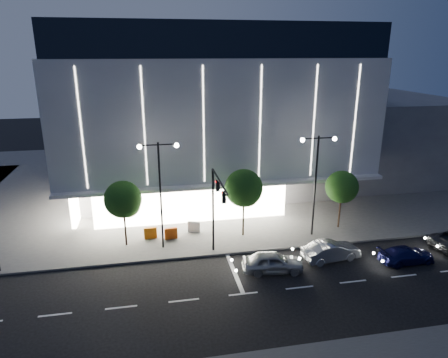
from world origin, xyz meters
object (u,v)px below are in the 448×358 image
traffic_mast (216,200)px  street_lamp_east (316,171)px  car_third (407,255)px  barrier_c (171,233)px  tree_left (123,201)px  tree_right (342,189)px  car_second (331,251)px  barrier_d (194,227)px  street_lamp_west (160,180)px  barrier_a (150,233)px  car_lead (273,262)px  tree_mid (244,190)px

traffic_mast → street_lamp_east: street_lamp_east is taller
car_third → barrier_c: bearing=66.1°
tree_left → tree_right: bearing=-0.0°
car_second → barrier_d: size_ratio=4.17×
street_lamp_west → street_lamp_east: same height
tree_right → barrier_c: size_ratio=5.01×
barrier_a → car_lead: bearing=-42.9°
car_third → barrier_a: bearing=66.9°
tree_right → barrier_d: 13.65m
car_second → barrier_a: size_ratio=4.17×
car_lead → car_third: bearing=-86.7°
street_lamp_east → barrier_c: bearing=173.3°
car_second → barrier_c: (-12.06, 5.70, -0.11)m
street_lamp_east → car_third: (5.34, -5.72, -5.32)m
tree_left → tree_mid: 10.00m
traffic_mast → tree_mid: size_ratio=1.15×
tree_right → barrier_a: size_ratio=5.01×
barrier_c → barrier_a: bearing=160.7°
car_lead → barrier_d: bearing=40.1°
tree_left → barrier_c: bearing=6.6°
street_lamp_west → street_lamp_east: bearing=0.0°
street_lamp_east → car_third: street_lamp_east is taller
car_second → street_lamp_east: bearing=-10.6°
traffic_mast → car_lead: size_ratio=1.57×
tree_right → street_lamp_east: bearing=-161.4°
car_lead → car_third: car_lead is taller
car_lead → car_third: 10.57m
car_lead → tree_left: bearing=67.2°
street_lamp_west → barrier_d: 6.50m
traffic_mast → barrier_d: (-1.16, 5.11, -4.38)m
tree_right → car_second: 6.93m
barrier_d → car_second: bearing=-16.8°
car_lead → barrier_a: (-8.80, 6.93, -0.12)m
traffic_mast → tree_right: 12.63m
tree_mid → barrier_d: tree_mid is taller
tree_left → barrier_d: tree_left is taller
barrier_d → street_lamp_west: bearing=-122.1°
barrier_a → tree_left: bearing=-162.1°
barrier_a → barrier_d: (3.84, 0.61, 0.00)m
barrier_a → traffic_mast: bearing=-46.7°
street_lamp_west → car_second: 14.46m
street_lamp_west → tree_right: 16.19m
traffic_mast → street_lamp_east: 9.43m
car_second → barrier_c: 13.34m
street_lamp_west → tree_left: size_ratio=1.57×
tree_right → car_third: size_ratio=1.26×
street_lamp_west → car_lead: 10.66m
tree_left → tree_mid: bearing=0.0°
car_lead → barrier_d: car_lead is taller
traffic_mast → street_lamp_west: (-4.00, 2.66, 0.93)m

